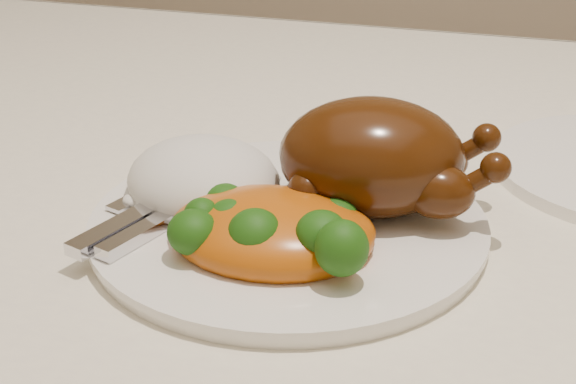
% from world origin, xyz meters
% --- Properties ---
extents(dining_table, '(1.60, 0.90, 0.76)m').
position_xyz_m(dining_table, '(0.00, 0.00, 0.67)').
color(dining_table, brown).
rests_on(dining_table, floor).
extents(tablecloth, '(1.73, 1.03, 0.18)m').
position_xyz_m(tablecloth, '(0.00, 0.00, 0.74)').
color(tablecloth, silver).
rests_on(tablecloth, dining_table).
extents(dinner_plate, '(0.36, 0.36, 0.01)m').
position_xyz_m(dinner_plate, '(-0.06, -0.10, 0.77)').
color(dinner_plate, white).
rests_on(dinner_plate, tablecloth).
extents(roast_chicken, '(0.17, 0.12, 0.09)m').
position_xyz_m(roast_chicken, '(-0.01, -0.06, 0.82)').
color(roast_chicken, '#401C06').
rests_on(roast_chicken, dinner_plate).
extents(rice_mound, '(0.15, 0.15, 0.06)m').
position_xyz_m(rice_mound, '(-0.13, -0.08, 0.79)').
color(rice_mound, white).
rests_on(rice_mound, dinner_plate).
extents(mac_and_cheese, '(0.15, 0.12, 0.06)m').
position_xyz_m(mac_and_cheese, '(-0.06, -0.14, 0.79)').
color(mac_and_cheese, '#C2500C').
rests_on(mac_and_cheese, dinner_plate).
extents(cutlery, '(0.06, 0.19, 0.01)m').
position_xyz_m(cutlery, '(-0.16, -0.13, 0.79)').
color(cutlery, silver).
rests_on(cutlery, dinner_plate).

